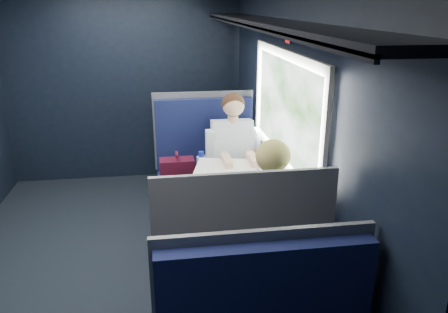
{
  "coord_description": "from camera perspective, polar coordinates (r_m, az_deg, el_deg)",
  "views": [
    {
      "loc": [
        0.42,
        -3.27,
        2.12
      ],
      "look_at": [
        0.9,
        0.0,
        0.95
      ],
      "focal_mm": 35.0,
      "sensor_mm": 36.0,
      "label": 1
    }
  ],
  "objects": [
    {
      "name": "ground",
      "position": [
        3.92,
        -13.54,
        -13.95
      ],
      "size": [
        2.8,
        4.2,
        0.01
      ],
      "primitive_type": "cube",
      "color": "black"
    },
    {
      "name": "room_shell",
      "position": [
        3.35,
        -15.13,
        7.79
      ],
      "size": [
        3.0,
        4.4,
        2.4
      ],
      "color": "black",
      "rests_on": "ground"
    },
    {
      "name": "table",
      "position": [
        3.63,
        2.07,
        -4.17
      ],
      "size": [
        0.62,
        1.0,
        0.74
      ],
      "color": "#54565E",
      "rests_on": "ground"
    },
    {
      "name": "seat_bay_near",
      "position": [
        4.49,
        -2.42,
        -2.74
      ],
      "size": [
        1.04,
        0.62,
        1.26
      ],
      "color": "#0C1137",
      "rests_on": "ground"
    },
    {
      "name": "seat_bay_far",
      "position": [
        2.97,
        1.58,
        -15.55
      ],
      "size": [
        1.04,
        0.62,
        1.26
      ],
      "color": "#0C1137",
      "rests_on": "ground"
    },
    {
      "name": "seat_row_front",
      "position": [
        5.36,
        -3.35,
        0.86
      ],
      "size": [
        1.04,
        0.51,
        1.16
      ],
      "color": "#0C1137",
      "rests_on": "ground"
    },
    {
      "name": "man",
      "position": [
        4.26,
        1.28,
        0.29
      ],
      "size": [
        0.53,
        0.56,
        1.32
      ],
      "color": "black",
      "rests_on": "ground"
    },
    {
      "name": "woman",
      "position": [
        2.99,
        5.85,
        -8.31
      ],
      "size": [
        0.53,
        0.56,
        1.32
      ],
      "color": "black",
      "rests_on": "ground"
    },
    {
      "name": "papers",
      "position": [
        3.69,
        0.19,
        -2.4
      ],
      "size": [
        0.73,
        0.91,
        0.01
      ],
      "primitive_type": "cube",
      "rotation": [
        0.0,
        0.0,
        -0.24
      ],
      "color": "white",
      "rests_on": "table"
    },
    {
      "name": "laptop",
      "position": [
        3.8,
        6.88,
        -0.89
      ],
      "size": [
        0.33,
        0.38,
        0.24
      ],
      "color": "silver",
      "rests_on": "table"
    },
    {
      "name": "bottle_small",
      "position": [
        3.82,
        5.63,
        -0.33
      ],
      "size": [
        0.06,
        0.06,
        0.2
      ],
      "color": "silver",
      "rests_on": "table"
    },
    {
      "name": "cup",
      "position": [
        4.04,
        5.0,
        0.2
      ],
      "size": [
        0.08,
        0.08,
        0.1
      ],
      "primitive_type": "cylinder",
      "color": "white",
      "rests_on": "table"
    }
  ]
}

